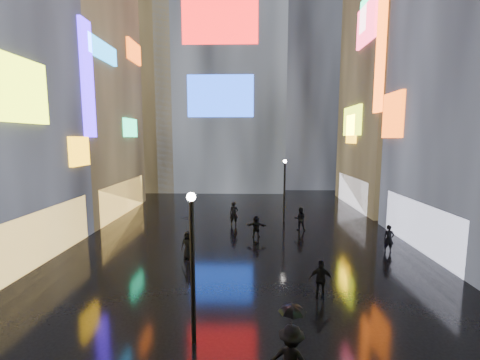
{
  "coord_description": "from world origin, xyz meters",
  "views": [
    {
      "loc": [
        0.38,
        -2.74,
        6.92
      ],
      "look_at": [
        0.0,
        12.0,
        5.0
      ],
      "focal_mm": 24.0,
      "sensor_mm": 36.0,
      "label": 1
    }
  ],
  "objects": [
    {
      "name": "pedestrian_7",
      "position": [
        4.32,
        21.0,
        0.87
      ],
      "size": [
        0.88,
        0.7,
        1.75
      ],
      "primitive_type": "imported",
      "rotation": [
        0.0,
        0.0,
        3.09
      ],
      "color": "black",
      "rests_on": "ground"
    },
    {
      "name": "umbrella_2",
      "position": [
        -3.1,
        15.09,
        2.04
      ],
      "size": [
        1.03,
        1.05,
        0.87
      ],
      "primitive_type": "imported",
      "rotation": [
        0.0,
        0.0,
        6.2
      ],
      "color": "black",
      "rests_on": "pedestrian_4"
    },
    {
      "name": "pedestrian_6",
      "position": [
        -0.75,
        22.21,
        0.95
      ],
      "size": [
        0.76,
        0.57,
        1.89
      ],
      "primitive_type": "imported",
      "rotation": [
        0.0,
        0.0,
        0.18
      ],
      "color": "black",
      "rests_on": "ground"
    },
    {
      "name": "tower_main",
      "position": [
        -3.0,
        43.97,
        21.01
      ],
      "size": [
        16.0,
        14.2,
        42.0
      ],
      "color": "black",
      "rests_on": "ground"
    },
    {
      "name": "lamp_far",
      "position": [
        3.39,
        23.53,
        2.94
      ],
      "size": [
        0.3,
        0.3,
        5.2
      ],
      "color": "black",
      "rests_on": "ground"
    },
    {
      "name": "pedestrian_5",
      "position": [
        0.95,
        19.16,
        0.77
      ],
      "size": [
        1.46,
        0.59,
        1.53
      ],
      "primitive_type": "imported",
      "rotation": [
        0.0,
        0.0,
        3.04
      ],
      "color": "black",
      "rests_on": "ground"
    },
    {
      "name": "umbrella_1",
      "position": [
        1.56,
        5.27,
        2.24
      ],
      "size": [
        0.92,
        0.92,
        0.63
      ],
      "primitive_type": "imported",
      "rotation": [
        0.0,
        0.0,
        5.06
      ],
      "color": "black",
      "rests_on": "pedestrian_2"
    },
    {
      "name": "lamp_near",
      "position": [
        -1.46,
        7.36,
        2.94
      ],
      "size": [
        0.3,
        0.3,
        5.2
      ],
      "color": "black",
      "rests_on": "ground"
    },
    {
      "name": "tower_flank_right",
      "position": [
        9.0,
        46.0,
        17.0
      ],
      "size": [
        12.0,
        12.0,
        34.0
      ],
      "primitive_type": "cube",
      "color": "black",
      "rests_on": "ground"
    },
    {
      "name": "pedestrian_2",
      "position": [
        1.56,
        5.27,
        0.96
      ],
      "size": [
        1.42,
        1.12,
        1.93
      ],
      "primitive_type": "imported",
      "rotation": [
        0.0,
        0.0,
        2.77
      ],
      "color": "black",
      "rests_on": "ground"
    },
    {
      "name": "building_left_far",
      "position": [
        -15.98,
        26.0,
        10.98
      ],
      "size": [
        10.28,
        12.0,
        22.0
      ],
      "color": "black",
      "rests_on": "ground"
    },
    {
      "name": "ground",
      "position": [
        0.0,
        20.0,
        0.0
      ],
      "size": [
        140.0,
        140.0,
        0.0
      ],
      "primitive_type": "plane",
      "color": "black",
      "rests_on": "ground"
    },
    {
      "name": "pedestrian_4",
      "position": [
        -3.1,
        15.09,
        0.8
      ],
      "size": [
        0.86,
        0.63,
        1.61
      ],
      "primitive_type": "imported",
      "rotation": [
        0.0,
        0.0,
        -0.16
      ],
      "color": "black",
      "rests_on": "ground"
    },
    {
      "name": "building_right_far",
      "position": [
        15.98,
        30.0,
        13.98
      ],
      "size": [
        10.28,
        12.0,
        28.0
      ],
      "color": "black",
      "rests_on": "ground"
    },
    {
      "name": "pedestrian_3",
      "position": [
        3.56,
        10.56,
        0.85
      ],
      "size": [
        1.04,
        0.54,
        1.69
      ],
      "primitive_type": "imported",
      "rotation": [
        0.0,
        0.0,
        3.01
      ],
      "color": "black",
      "rests_on": "ground"
    },
    {
      "name": "pedestrian_8",
      "position": [
        8.97,
        16.37,
        0.85
      ],
      "size": [
        0.65,
        0.45,
        1.69
      ],
      "primitive_type": "imported",
      "rotation": [
        0.0,
        0.0,
        6.2
      ],
      "color": "black",
      "rests_on": "ground"
    },
    {
      "name": "tower_flank_left",
      "position": [
        -14.0,
        42.0,
        13.0
      ],
      "size": [
        10.0,
        10.0,
        26.0
      ],
      "primitive_type": "cube",
      "color": "black",
      "rests_on": "ground"
    }
  ]
}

